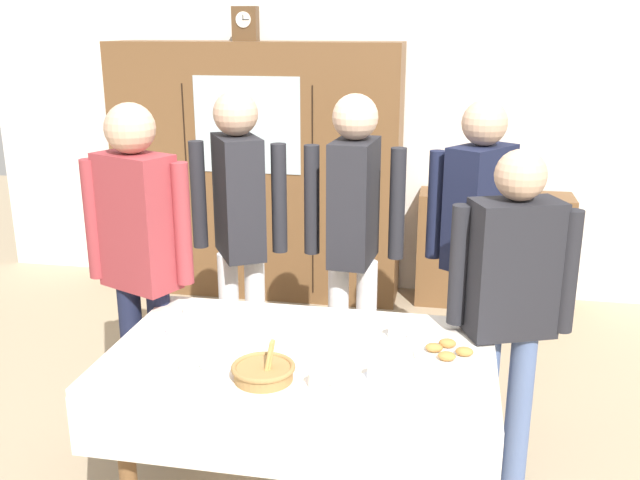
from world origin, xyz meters
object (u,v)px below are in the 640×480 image
Objects in this scene: tea_cup_far_left at (397,333)px; pastry_plate at (449,353)px; tea_cup_near_left at (156,331)px; person_behind_table_left at (354,224)px; bookshelf_low at (492,250)px; bread_basket at (264,371)px; spoon_center at (254,325)px; spoon_near_right at (355,350)px; tea_cup_near_right at (378,374)px; wall_cabinet at (257,172)px; tea_cup_center at (192,311)px; tea_cup_front_edge at (189,366)px; person_behind_table_right at (239,218)px; person_by_cabinet at (477,229)px; tea_cup_mid_right at (319,382)px; mantel_clock at (245,24)px; person_near_right_end at (139,246)px; book_stack at (497,188)px; dining_table at (300,379)px; spoon_mid_right at (226,346)px; person_beside_shelf at (511,295)px.

pastry_plate is at bearing -30.85° from tea_cup_far_left.
person_behind_table_left is (0.71, 0.91, 0.26)m from tea_cup_near_left.
bookshelf_low is at bearing 83.34° from pastry_plate.
spoon_center is (-0.17, 0.46, -0.03)m from bread_basket.
person_behind_table_left is at bearing 98.89° from spoon_near_right.
bread_basket is at bearing -170.31° from tea_cup_near_right.
wall_cabinet is 2.33m from tea_cup_center.
tea_cup_front_edge is 0.08× the size of person_behind_table_right.
person_by_cabinet is at bearing -96.46° from bookshelf_low.
bread_basket is at bearing 172.76° from tea_cup_mid_right.
mantel_clock is 3.13m from tea_cup_front_edge.
person_near_right_end is at bearing 163.62° from spoon_center.
tea_cup_mid_right is at bearing -104.66° from bookshelf_low.
spoon_center is 0.84m from person_behind_table_left.
pastry_plate is at bearing -96.66° from book_stack.
book_stack is at bearing 83.54° from person_by_cabinet.
tea_cup_center is at bearing -23.08° from person_near_right_end.
person_behind_table_left reaches higher than tea_cup_near_right.
tea_cup_mid_right is 0.34m from spoon_near_right.
person_near_right_end is (0.05, -2.18, 0.08)m from wall_cabinet.
tea_cup_near_left is 1.09× the size of spoon_center.
person_behind_table_right is at bearing 141.39° from tea_cup_far_left.
tea_cup_far_left and tea_cup_front_edge have the same top height.
wall_cabinet reaches higher than dining_table.
bread_basket is at bearing -69.92° from spoon_center.
spoon_center is (0.06, 0.22, 0.00)m from spoon_mid_right.
bookshelf_low is 3.01m from tea_cup_mid_right.
person_beside_shelf reaches higher than spoon_near_right.
tea_cup_center is at bearing 176.04° from tea_cup_far_left.
tea_cup_near_left is 1.09× the size of spoon_mid_right.
mantel_clock is at bearing 119.29° from tea_cup_far_left.
person_behind_table_left reaches higher than pastry_plate.
spoon_mid_right is 1.48m from person_by_cabinet.
person_by_cabinet is (1.27, 0.76, 0.24)m from tea_cup_center.
pastry_plate is (0.97, 0.32, -0.01)m from tea_cup_front_edge.
person_by_cabinet is (0.33, 0.83, 0.24)m from tea_cup_far_left.
mantel_clock is at bearing 115.13° from tea_cup_near_right.
tea_cup_center is at bearing 132.47° from spoon_mid_right.
tea_cup_front_edge is 0.71m from tea_cup_near_right.
tea_cup_near_right is at bearing 9.69° from bread_basket.
wall_cabinet is 1.27× the size of person_behind_table_right.
mantel_clock reaches higher than spoon_near_right.
pastry_plate is at bearing -12.45° from person_near_right_end.
person_behind_table_left is (-0.14, 0.88, 0.28)m from spoon_near_right.
tea_cup_near_left is at bearing -178.11° from spoon_near_right.
person_behind_table_right reaches higher than tea_cup_near_right.
dining_table is at bearing -108.52° from bookshelf_low.
tea_cup_far_left is 1.19m from person_behind_table_right.
tea_cup_far_left is 0.08× the size of person_near_right_end.
tea_cup_center is 0.70m from bread_basket.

